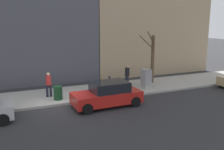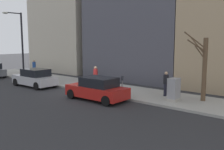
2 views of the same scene
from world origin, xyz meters
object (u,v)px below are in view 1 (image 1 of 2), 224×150
pedestrian_near_meter (127,74)px  pedestrian_midblock (49,83)px  parked_car_red (107,95)px  bare_tree (152,57)px  trash_bin (58,93)px  utility_box (146,79)px  parking_meter (110,84)px

pedestrian_near_meter → pedestrian_midblock: size_ratio=1.00×
parked_car_red → pedestrian_midblock: bearing=44.8°
bare_tree → trash_bin: 8.46m
pedestrian_near_meter → parked_car_red: bearing=-40.3°
pedestrian_near_meter → pedestrian_midblock: 6.17m
bare_tree → pedestrian_near_meter: (-0.25, 2.42, -1.17)m
bare_tree → pedestrian_near_meter: bearing=95.9°
utility_box → pedestrian_midblock: (0.47, 7.26, 0.24)m
utility_box → pedestrian_midblock: size_ratio=0.86×
parking_meter → pedestrian_midblock: 4.08m
parked_car_red → utility_box: 4.86m
pedestrian_near_meter → pedestrian_midblock: (-0.55, 6.15, 0.00)m
parked_car_red → bare_tree: bare_tree is taller
bare_tree → pedestrian_midblock: 8.68m
trash_bin → pedestrian_near_meter: 5.91m
utility_box → pedestrian_near_meter: size_ratio=0.86×
parked_car_red → pedestrian_midblock: 4.24m
parking_meter → utility_box: (0.85, -3.40, -0.13)m
utility_box → pedestrian_near_meter: 1.53m
utility_box → pedestrian_midblock: bearing=86.3°
bare_tree → pedestrian_midblock: size_ratio=2.58×
parking_meter → pedestrian_midblock: (1.32, 3.86, 0.11)m
parked_car_red → bare_tree: (3.72, -5.51, 1.52)m
bare_tree → utility_box: bearing=134.3°
utility_box → pedestrian_midblock: 7.28m
bare_tree → parked_car_red: bearing=124.0°
utility_box → trash_bin: utility_box is taller
pedestrian_near_meter → utility_box: bearing=48.9°
bare_tree → pedestrian_near_meter: size_ratio=2.58×
utility_box → bare_tree: bare_tree is taller
trash_bin → pedestrian_midblock: size_ratio=0.54×
parking_meter → utility_box: bearing=-75.9°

